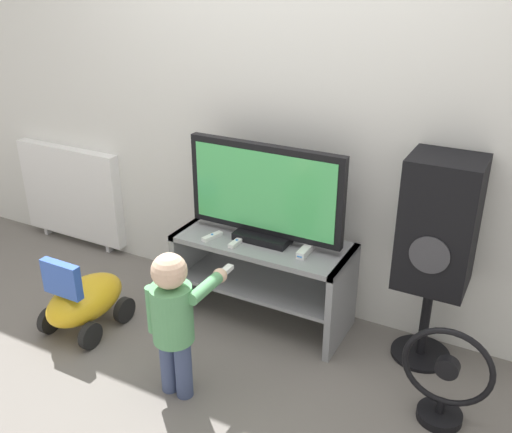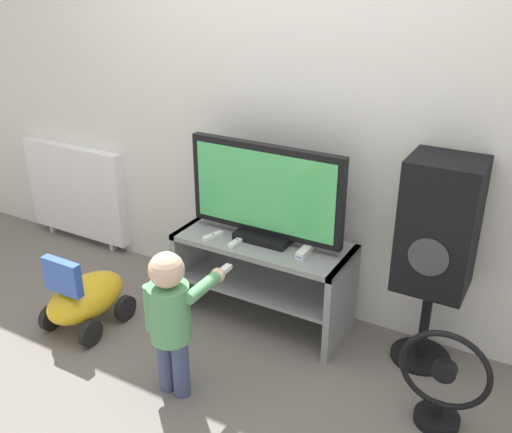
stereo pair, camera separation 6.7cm
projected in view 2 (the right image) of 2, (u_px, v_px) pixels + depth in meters
name	position (u px, v px, depth m)	size (l,w,h in m)	color
ground_plane	(245.00, 336.00, 3.21)	(16.00, 16.00, 0.00)	slate
wall_back	(290.00, 89.00, 3.07)	(10.00, 0.06, 2.60)	silver
tv_stand	(263.00, 268.00, 3.24)	(0.99, 0.42, 0.51)	gray
television	(265.00, 194.00, 3.07)	(0.90, 0.20, 0.55)	black
game_console	(305.00, 251.00, 3.01)	(0.05, 0.16, 0.04)	white
remote_primary	(213.00, 236.00, 3.19)	(0.07, 0.13, 0.03)	white
remote_secondary	(237.00, 242.00, 3.12)	(0.04, 0.13, 0.03)	white
child	(171.00, 313.00, 2.63)	(0.29, 0.44, 0.76)	#3F4C72
speaker_tower	(438.00, 231.00, 2.73)	(0.34, 0.31, 1.12)	black
floor_fan	(442.00, 383.00, 2.53)	(0.40, 0.21, 0.50)	black
ride_on_toy	(85.00, 297.00, 3.24)	(0.34, 0.51, 0.49)	gold
radiator	(76.00, 191.00, 4.14)	(0.88, 0.08, 0.74)	white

